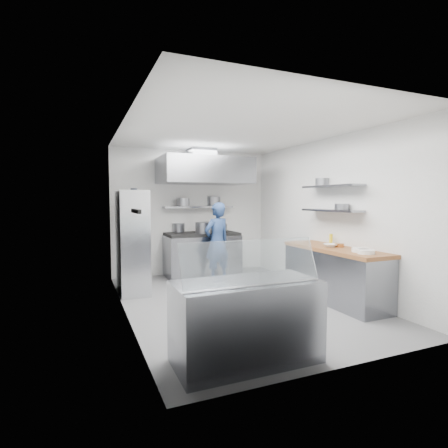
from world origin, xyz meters
name	(u,v)px	position (x,y,z in m)	size (l,w,h in m)	color
floor	(238,301)	(0.00, 0.00, 0.00)	(5.00, 5.00, 0.00)	slate
ceiling	(238,130)	(0.00, 0.00, 2.80)	(5.00, 5.00, 0.00)	silver
wall_back	(192,212)	(0.00, 2.50, 1.40)	(3.60, 0.02, 2.80)	white
wall_front	(346,229)	(0.00, -2.50, 1.40)	(3.60, 0.02, 2.80)	white
wall_left	(125,220)	(-1.80, 0.00, 1.40)	(5.00, 0.02, 2.80)	white
wall_right	(327,215)	(1.80, 0.00, 1.40)	(5.00, 0.02, 2.80)	white
gas_range	(202,255)	(0.10, 2.10, 0.45)	(1.60, 0.80, 0.90)	gray
cooktop	(202,234)	(0.10, 2.10, 0.93)	(1.57, 0.78, 0.06)	black
stock_pot_left	(179,228)	(-0.34, 2.44, 1.06)	(0.27, 0.27, 0.20)	slate
stock_pot_mid	(204,228)	(0.09, 1.96, 1.08)	(0.36, 0.36, 0.24)	slate
stock_pot_right	(221,227)	(0.70, 2.46, 1.04)	(0.29, 0.29, 0.16)	slate
over_range_shelf	(198,207)	(0.10, 2.34, 1.52)	(1.60, 0.30, 0.04)	gray
shelf_pot_a	(183,202)	(-0.27, 2.28, 1.63)	(0.28, 0.28, 0.18)	slate
shelf_pot_b	(213,201)	(0.53, 2.52, 1.65)	(0.32, 0.32, 0.22)	slate
extractor_hood	(204,171)	(0.10, 1.93, 2.30)	(1.90, 1.15, 0.55)	gray
hood_duct	(201,154)	(0.10, 2.15, 2.68)	(0.55, 0.55, 0.24)	slate
red_firebox	(137,212)	(-1.25, 2.44, 1.42)	(0.22, 0.10, 0.26)	#B60E19
chef	(217,242)	(0.20, 1.45, 0.82)	(0.59, 0.39, 1.63)	navy
wire_rack	(132,242)	(-1.53, 1.23, 0.93)	(0.50, 0.90, 1.85)	silver
rack_bin_a	(135,251)	(-1.53, 0.89, 0.80)	(0.16, 0.20, 0.18)	white
rack_bin_b	(131,221)	(-1.53, 1.36, 1.30)	(0.15, 0.20, 0.17)	yellow
rack_jar	(134,193)	(-1.48, 1.27, 1.80)	(0.12, 0.12, 0.18)	black
knife_strip	(136,211)	(-1.78, -0.90, 1.55)	(0.04, 0.55, 0.05)	black
prep_counter_base	(334,276)	(1.48, -0.60, 0.42)	(0.62, 2.00, 0.84)	gray
prep_counter_top	(335,249)	(1.48, -0.60, 0.87)	(0.65, 2.04, 0.06)	brown
plate_stack_a	(360,250)	(1.49, -1.16, 0.93)	(0.26, 0.26, 0.06)	white
plate_stack_b	(366,252)	(1.43, -1.33, 0.93)	(0.24, 0.24, 0.06)	white
copper_pan	(339,245)	(1.59, -0.59, 0.93)	(0.16, 0.16, 0.06)	#B97034
squeeze_bottle	(331,239)	(1.71, -0.24, 0.99)	(0.06, 0.06, 0.18)	yellow
mixing_bowl	(330,245)	(1.44, -0.53, 0.93)	(0.21, 0.21, 0.05)	white
wall_shelf_lower	(331,210)	(1.64, -0.30, 1.50)	(0.30, 1.30, 0.04)	gray
wall_shelf_upper	(331,186)	(1.64, -0.30, 1.92)	(0.30, 1.30, 0.04)	gray
shelf_pot_c	(342,207)	(1.67, -0.52, 1.57)	(0.23, 0.23, 0.10)	slate
shelf_pot_d	(323,182)	(1.75, 0.08, 2.01)	(0.26, 0.26, 0.14)	slate
display_case	(246,322)	(-0.84, -2.00, 0.42)	(1.50, 0.70, 0.85)	gray
display_glass	(252,262)	(-0.84, -2.12, 1.07)	(1.47, 0.02, 0.45)	silver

